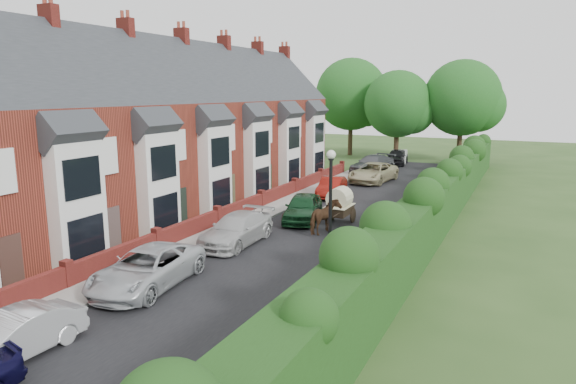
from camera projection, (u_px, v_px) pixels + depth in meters
name	position (u px, v px, depth m)	size (l,w,h in m)	color
ground	(187.00, 315.00, 16.67)	(140.00, 140.00, 0.00)	#2D4C1E
road	(307.00, 231.00, 26.62)	(6.00, 58.00, 0.02)	black
pavement_hedge_side	(385.00, 240.00, 24.88)	(2.20, 58.00, 0.12)	gray
pavement_house_side	(243.00, 222.00, 28.23)	(1.70, 58.00, 0.12)	gray
kerb_hedge_side	(364.00, 237.00, 25.32)	(0.18, 58.00, 0.13)	#969691
kerb_house_side	(256.00, 224.00, 27.90)	(0.18, 58.00, 0.13)	#969691
hedge	(424.00, 213.00, 23.82)	(2.10, 58.00, 2.85)	#1D3E13
terrace_row	(134.00, 139.00, 29.23)	(9.05, 40.50, 11.50)	maroon
garden_wall_row	(217.00, 218.00, 27.69)	(0.35, 40.35, 1.10)	maroon
lamppost	(330.00, 202.00, 18.14)	(0.32, 0.32, 5.16)	black
tree_far_left	(401.00, 106.00, 52.19)	(7.14, 6.80, 9.29)	#332316
tree_far_right	(466.00, 100.00, 51.29)	(7.98, 7.60, 10.31)	#332316
tree_far_back	(355.00, 96.00, 57.17)	(8.40, 8.00, 10.82)	#332316
car_silver_a	(15.00, 336.00, 13.91)	(1.34, 3.85, 1.27)	#B9B9BE
car_silver_b	(147.00, 268.00, 18.95)	(2.40, 5.21, 1.45)	silver
car_white	(237.00, 229.00, 24.38)	(2.00, 4.92, 1.43)	beige
car_green	(303.00, 208.00, 28.68)	(1.82, 4.52, 1.54)	#11391C
car_red	(332.00, 187.00, 35.29)	(1.43, 4.11, 1.35)	maroon
car_beige	(373.00, 173.00, 41.01)	(2.56, 5.56, 1.55)	tan
car_grey	(372.00, 164.00, 45.62)	(2.19, 5.38, 1.56)	#4E5055
car_black	(397.00, 157.00, 50.89)	(1.83, 4.54, 1.55)	black
horse	(325.00, 217.00, 26.09)	(0.92, 2.03, 1.71)	#442A18
horse_cart	(340.00, 203.00, 27.97)	(1.28, 2.84, 2.05)	black
car_extra_far	(400.00, 156.00, 52.05)	(1.39, 3.98, 1.31)	silver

